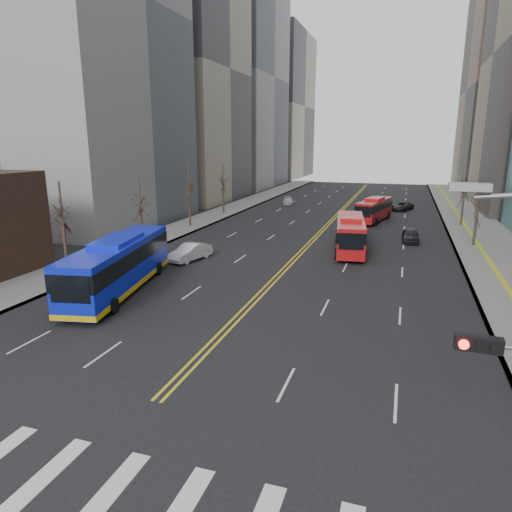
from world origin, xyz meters
The scene contains 14 objects.
ground centered at (0.00, 0.00, 0.00)m, with size 220.00×220.00×0.00m, color black.
sidewalk_right centered at (17.50, 45.00, 0.07)m, with size 7.00×130.00×0.15m, color slate.
sidewalk_left centered at (-16.50, 45.00, 0.07)m, with size 5.00×130.00×0.15m, color slate.
crosswalk centered at (0.00, 0.00, 0.01)m, with size 26.70×4.00×0.01m.
centerline centered at (0.00, 55.00, 0.01)m, with size 0.55×100.00×0.01m.
office_towers centered at (0.12, 68.51, 23.92)m, with size 83.00×134.00×58.00m.
street_trees centered at (-7.18, 34.55, 4.87)m, with size 35.20×47.20×7.60m.
blue_bus centered at (-9.66, 16.78, 2.01)m, with size 5.34×13.57×3.83m.
red_bus_near centered at (4.32, 34.12, 1.91)m, with size 3.92×11.01×3.43m.
red_bus_far centered at (5.37, 52.11, 1.76)m, with size 4.25×10.07×3.15m.
car_white centered at (-8.73, 26.14, 0.75)m, with size 1.58×4.53×1.49m, color silver.
car_dark_mid centered at (9.93, 40.21, 0.72)m, with size 1.70×4.22×1.44m, color black.
car_silver centered at (-9.50, 64.73, 0.60)m, with size 1.67×4.10×1.19m, color #ACACB2.
car_dark_far centered at (8.80, 63.56, 0.65)m, with size 2.15×4.66×1.29m, color black.
Camera 1 is at (8.99, -9.48, 10.32)m, focal length 32.00 mm.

